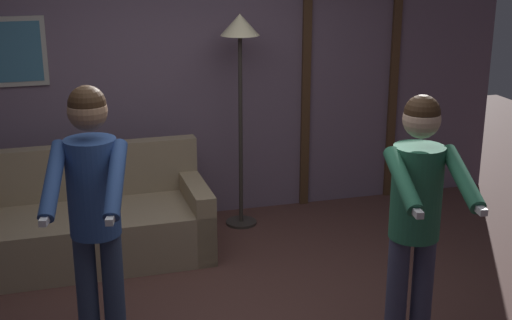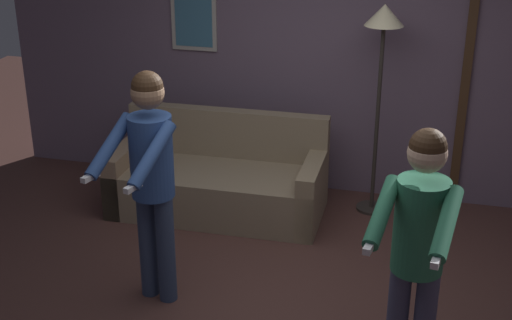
% 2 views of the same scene
% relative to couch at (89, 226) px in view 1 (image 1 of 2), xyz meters
% --- Properties ---
extents(back_wall_assembly, '(6.40, 0.10, 2.60)m').
position_rel_couch_xyz_m(back_wall_assembly, '(0.87, 0.74, 1.02)').
color(back_wall_assembly, slate).
rests_on(back_wall_assembly, ground_plane).
extents(couch, '(1.91, 0.88, 0.87)m').
position_rel_couch_xyz_m(couch, '(0.00, 0.00, 0.00)').
color(couch, gray).
rests_on(couch, ground_plane).
extents(torchiere_lamp, '(0.33, 0.33, 1.89)m').
position_rel_couch_xyz_m(torchiere_lamp, '(1.36, 0.36, 1.30)').
color(torchiere_lamp, '#332D28').
rests_on(torchiere_lamp, ground_plane).
extents(person_standing_left, '(0.53, 0.69, 1.72)m').
position_rel_couch_xyz_m(person_standing_left, '(-0.01, -1.50, 0.76)').
color(person_standing_left, '#32405F').
rests_on(person_standing_left, ground_plane).
extents(person_standing_right, '(0.50, 0.71, 1.66)m').
position_rel_couch_xyz_m(person_standing_right, '(1.82, -1.99, 0.72)').
color(person_standing_right, '#414360').
rests_on(person_standing_right, ground_plane).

